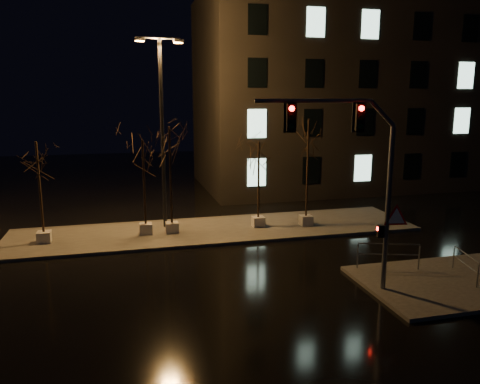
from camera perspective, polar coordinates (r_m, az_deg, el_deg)
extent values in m
plane|color=black|center=(20.25, 0.51, -9.45)|extent=(90.00, 90.00, 0.00)
cube|color=#3F3D38|center=(25.77, -2.87, -4.65)|extent=(22.00, 5.00, 0.15)
cube|color=#3F3D38|center=(20.52, 24.27, -10.00)|extent=(7.00, 5.00, 0.15)
cube|color=black|center=(40.87, 13.52, 11.55)|extent=(25.00, 12.00, 15.00)
cube|color=#B5B1A9|center=(25.26, -22.77, -5.08)|extent=(0.65, 0.65, 0.55)
cylinder|color=black|center=(24.70, -23.22, 0.52)|extent=(0.11, 0.11, 4.46)
cube|color=#B5B1A9|center=(25.24, -11.39, -4.40)|extent=(0.65, 0.65, 0.55)
cylinder|color=black|center=(24.69, -11.62, 1.13)|extent=(0.11, 0.11, 4.40)
cube|color=#B5B1A9|center=(25.25, -8.28, -4.28)|extent=(0.65, 0.65, 0.55)
cylinder|color=black|center=(24.64, -8.46, 2.01)|extent=(0.11, 0.11, 5.06)
cube|color=#B5B1A9|center=(26.14, 2.24, -3.62)|extent=(0.65, 0.65, 0.55)
cylinder|color=black|center=(25.63, 2.28, 1.51)|extent=(0.11, 0.11, 4.20)
cube|color=#B5B1A9|center=(26.66, 8.04, -3.43)|extent=(0.65, 0.65, 0.55)
cylinder|color=black|center=(26.06, 8.22, 2.90)|extent=(0.11, 0.11, 5.40)
cylinder|color=slate|center=(17.91, 17.57, -2.07)|extent=(0.18, 0.18, 6.11)
cylinder|color=slate|center=(16.53, 8.94, 10.92)|extent=(4.04, 0.78, 0.14)
cube|color=black|center=(17.02, 14.41, 8.83)|extent=(0.34, 0.27, 0.92)
cube|color=black|center=(16.38, 6.22, 9.03)|extent=(0.34, 0.27, 0.92)
cube|color=black|center=(18.03, 16.75, -4.61)|extent=(0.25, 0.22, 0.46)
cone|color=red|center=(18.05, 18.46, -3.02)|extent=(1.05, 0.20, 1.06)
sphere|color=#FF0C07|center=(17.45, 18.30, 9.68)|extent=(0.18, 0.18, 0.18)
cylinder|color=black|center=(25.61, -9.44, 6.75)|extent=(0.20, 0.20, 10.08)
cylinder|color=black|center=(25.70, -9.83, 18.01)|extent=(2.21, 0.40, 0.10)
cube|color=orange|center=(25.49, -12.14, 17.64)|extent=(0.54, 0.35, 0.20)
cube|color=orange|center=(25.92, -7.53, 17.68)|extent=(0.54, 0.35, 0.20)
cylinder|color=slate|center=(20.47, 14.15, -7.60)|extent=(0.06, 0.06, 1.03)
cylinder|color=slate|center=(21.06, 20.99, -7.48)|extent=(0.06, 0.06, 1.03)
cylinder|color=slate|center=(20.55, 17.72, -6.04)|extent=(2.41, 0.84, 0.05)
cylinder|color=slate|center=(20.69, 17.64, -7.25)|extent=(2.41, 0.84, 0.05)
cylinder|color=slate|center=(20.06, 26.99, -9.10)|extent=(0.05, 0.05, 0.92)
cylinder|color=slate|center=(21.80, 24.59, -7.28)|extent=(0.05, 0.05, 0.92)
cylinder|color=slate|center=(20.77, 25.86, -6.82)|extent=(0.55, 2.00, 0.04)
cylinder|color=slate|center=(20.89, 25.76, -7.89)|extent=(0.55, 2.00, 0.04)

